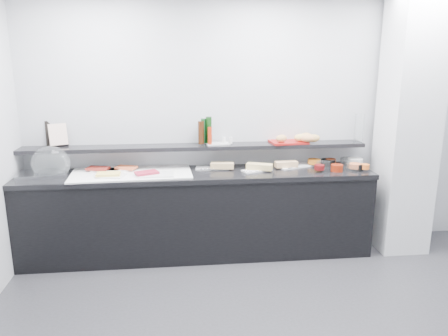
{
  "coord_description": "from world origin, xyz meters",
  "views": [
    {
      "loc": [
        -0.89,
        -2.63,
        2.04
      ],
      "look_at": [
        -0.45,
        1.45,
        1.0
      ],
      "focal_mm": 35.0,
      "sensor_mm": 36.0,
      "label": 1
    }
  ],
  "objects": [
    {
      "name": "bread_roll_s",
      "position": [
        0.48,
        1.8,
        1.21
      ],
      "size": [
        0.18,
        0.13,
        0.08
      ],
      "primitive_type": "ellipsoid",
      "rotation": [
        0.0,
        0.0,
        -0.23
      ],
      "color": "#C8844C",
      "rests_on": "bread_tray"
    },
    {
      "name": "bread_roll_sw",
      "position": [
        0.2,
        1.82,
        1.21
      ],
      "size": [
        0.14,
        0.11,
        0.08
      ],
      "primitive_type": "ellipsoid",
      "rotation": [
        0.0,
        0.0,
        0.29
      ],
      "color": "tan",
      "rests_on": "bread_tray"
    },
    {
      "name": "tongs_right",
      "position": [
        0.32,
        1.73,
        0.92
      ],
      "size": [
        0.14,
        0.09,
        0.01
      ],
      "primitive_type": "cylinder",
      "rotation": [
        0.0,
        1.57,
        0.55
      ],
      "color": "#ABADB2",
      "rests_on": "sandwich_plate_right"
    },
    {
      "name": "counter_top",
      "position": [
        -0.7,
        1.7,
        0.88
      ],
      "size": [
        3.62,
        0.62,
        0.05
      ],
      "primitive_type": "cube",
      "color": "black",
      "rests_on": "buffet_cabinet"
    },
    {
      "name": "carafe",
      "position": [
        1.08,
        1.89,
        1.3
      ],
      "size": [
        0.12,
        0.12,
        0.3
      ],
      "primitive_type": "cylinder",
      "rotation": [
        0.0,
        0.0,
        0.12
      ],
      "color": "silver",
      "rests_on": "wall_shelf"
    },
    {
      "name": "fill_glass_cream",
      "position": [
        1.04,
        1.84,
        0.95
      ],
      "size": [
        0.18,
        0.18,
        0.05
      ],
      "primitive_type": "cylinder",
      "rotation": [
        0.0,
        0.0,
        0.1
      ],
      "color": "white",
      "rests_on": "bowl_glass_cream"
    },
    {
      "name": "sandwich_food_right",
      "position": [
        0.25,
        1.76,
        0.94
      ],
      "size": [
        0.25,
        0.12,
        0.06
      ],
      "primitive_type": "cube",
      "rotation": [
        0.0,
        0.0,
        0.11
      ],
      "color": "tan",
      "rests_on": "sandwich_plate_right"
    },
    {
      "name": "platter_meat_a",
      "position": [
        -1.63,
        1.84,
        0.92
      ],
      "size": [
        0.29,
        0.2,
        0.01
      ],
      "primitive_type": "cube",
      "rotation": [
        0.0,
        0.0,
        -0.06
      ],
      "color": "white",
      "rests_on": "linen_runner"
    },
    {
      "name": "fill_black_fruit",
      "position": [
        1.03,
        1.56,
        0.95
      ],
      "size": [
        0.1,
        0.1,
        0.05
      ],
      "primitive_type": "cylinder",
      "rotation": [
        0.0,
        0.0,
        -0.18
      ],
      "color": "orange",
      "rests_on": "bowl_black_fruit"
    },
    {
      "name": "bread_roll_ne",
      "position": [
        0.5,
        1.92,
        1.21
      ],
      "size": [
        0.14,
        0.1,
        0.08
      ],
      "primitive_type": "ellipsoid",
      "rotation": [
        0.0,
        0.0,
        0.11
      ],
      "color": "#AE7542",
      "rests_on": "bread_tray"
    },
    {
      "name": "sandwich_plate_left",
      "position": [
        -0.53,
        1.83,
        0.91
      ],
      "size": [
        0.37,
        0.19,
        0.01
      ],
      "primitive_type": "cube",
      "rotation": [
        0.0,
        0.0,
        -0.11
      ],
      "color": "white",
      "rests_on": "counter_top"
    },
    {
      "name": "bottle_green_b",
      "position": [
        -0.56,
        1.9,
        1.3
      ],
      "size": [
        0.07,
        0.07,
        0.28
      ],
      "primitive_type": "cylinder",
      "rotation": [
        0.0,
        0.0,
        0.08
      ],
      "color": "#0E330E",
      "rests_on": "condiment_tray"
    },
    {
      "name": "buffet_cabinet",
      "position": [
        -0.7,
        1.7,
        0.42
      ],
      "size": [
        3.6,
        0.6,
        0.85
      ],
      "primitive_type": "cube",
      "color": "black",
      "rests_on": "ground"
    },
    {
      "name": "bowl_red_jam",
      "position": [
        0.74,
        1.58,
        0.94
      ],
      "size": [
        0.15,
        0.15,
        0.07
      ],
      "primitive_type": "cylinder",
      "rotation": [
        0.0,
        0.0,
        0.22
      ],
      "color": "maroon",
      "rests_on": "counter_top"
    },
    {
      "name": "bottle_hot",
      "position": [
        -0.56,
        1.84,
        1.25
      ],
      "size": [
        0.06,
        0.06,
        0.18
      ],
      "primitive_type": "cylinder",
      "rotation": [
        0.0,
        0.0,
        -0.44
      ],
      "color": "#B82A0D",
      "rests_on": "condiment_tray"
    },
    {
      "name": "bread_roll_midw",
      "position": [
        0.41,
        1.84,
        1.21
      ],
      "size": [
        0.13,
        0.09,
        0.08
      ],
      "primitive_type": "ellipsoid",
      "rotation": [
        0.0,
        0.0,
        -0.02
      ],
      "color": "#D8A852",
      "rests_on": "bread_tray"
    },
    {
      "name": "food_cheese",
      "position": [
        -1.57,
        1.57,
        0.94
      ],
      "size": [
        0.23,
        0.15,
        0.02
      ],
      "primitive_type": "cube",
      "rotation": [
        0.0,
        0.0,
        0.02
      ],
      "color": "#FEDC62",
      "rests_on": "platter_cheese"
    },
    {
      "name": "bread_roll_se",
      "position": [
        0.54,
        1.8,
        1.21
      ],
      "size": [
        0.16,
        0.12,
        0.08
      ],
      "primitive_type": "ellipsoid",
      "rotation": [
        0.0,
        0.0,
        0.18
      ],
      "color": "tan",
      "rests_on": "bread_tray"
    },
    {
      "name": "tongs_mid",
      "position": [
        -0.16,
        1.61,
        0.92
      ],
      "size": [
        0.16,
        0.03,
        0.01
      ],
      "primitive_type": "cylinder",
      "rotation": [
        0.0,
        1.57,
        -0.13
      ],
      "color": "#ACAEB3",
      "rests_on": "sandwich_plate_mid"
    },
    {
      "name": "cloche_dome",
      "position": [
        -2.15,
        1.74,
        1.03
      ],
      "size": [
        0.38,
        0.25,
        0.34
      ],
      "primitive_type": "ellipsoid",
      "rotation": [
        0.0,
        0.0,
        0.0
      ],
      "color": "white",
      "rests_on": "cloche_base"
    },
    {
      "name": "cloche_base",
      "position": [
        -2.23,
        1.72,
        0.92
      ],
      "size": [
        0.51,
        0.37,
        0.04
      ],
      "primitive_type": "cube",
      "rotation": [
        0.0,
        0.0,
        0.13
      ],
      "color": "#ADB1B4",
      "rests_on": "counter_top"
    },
    {
      "name": "framed_print",
      "position": [
        -2.14,
        2.0,
        1.28
      ],
      "size": [
        0.23,
        0.12,
        0.26
      ],
      "primitive_type": "cube",
      "rotation": [
        -0.21,
        0.0,
        0.22
      ],
      "color": "black",
      "rests_on": "wall_shelf"
    },
    {
      "name": "bread_roll_mide",
      "position": [
        0.49,
        1.88,
        1.21
      ],
      "size": [
        0.14,
        0.09,
        0.08
      ],
      "primitive_type": "ellipsoid",
      "rotation": [
        0.0,
        0.0,
        0.02
      ],
      "color": "tan",
      "rests_on": "bread_tray"
    },
    {
      "name": "bowl_black_fruit",
      "position": [
        0.97,
        1.59,
        0.94
      ],
      "size": [
        0.13,
        0.13,
        0.07
      ],
      "primitive_type": "cylinder",
      "rotation": [
        0.0,
        0.0,
        0.2
      ],
      "color": "black",
      "rests_on": "counter_top"
    },
    {
      "name": "bowl_glass_fruit",
      "position": [
        0.66,
        1.79,
        0.94
      ],
      "size": [
        0.19,
        0.19,
        0.07
      ],
      "primitive_type": "cylinder",
      "rotation": [
        0.0,
        0.0,
        -0.12
      ],
      "color": "white",
      "rests_on": "counter_top"
    },
    {
      "name": "bottle_brown",
      "position": [
        -0.65,
        1.87,
        1.28
      ],
      "size": [
        0.08,
        0.08,
        0.24
      ],
      "primitive_type": "cylinder",
      "rotation": [
        0.0,
        0.0,
        -0.35
      ],
      "color": "#341809",
      "rests_on": "condiment_tray"
    },
    {
      "name": "bowl_glass_cream",
      "position": [
        0.97,
        1.84,
        0.94
      ],
      "size": [
        0.25,
        0.25,
        0.07
      ],
      "primitive_type": "cylinder",
      "rotation": [
        0.0,
        0.0,
        -0.27
      ],
      "color": "silver",
      "rests_on": "counter_top"
    },
    {
      "name": "sandwich_plate_right",
      "position": [
        0.36,
        1.82,
        0.91
      ],
      "size": [
        0.43,
        0.3,
        0.01
      ],
      "primitive_type": "cube",
      "rotation": [
        0.0,
        0.0,
        0.36
      ],
      "color": "white",
      "rests_on": "counter_top"
    },
    {
      "name": "fill_glass_salmon",
      "position": [
        0.94,
        1.6,
        0.95
      ],
      "size": [
        0.16,
        0.16,
        0.05
      ],
      "primitive_type": "cylinder",
      "rotation": [
        0.0,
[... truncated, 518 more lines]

